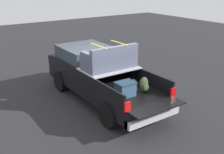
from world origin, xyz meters
TOP-DOWN VIEW (x-y plane):
  - ground_plane at (0.00, 0.00)m, footprint 40.00×40.00m
  - pickup_truck at (0.36, 0.00)m, footprint 6.05×2.06m

SIDE VIEW (x-z plane):
  - ground_plane at x=0.00m, z-range 0.00..0.00m
  - pickup_truck at x=0.36m, z-range -0.17..2.06m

